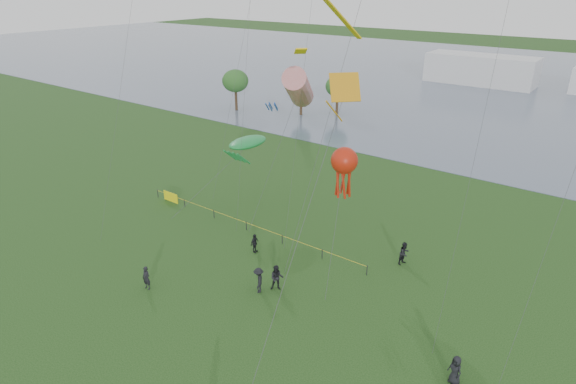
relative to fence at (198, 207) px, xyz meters
The scene contains 15 objects.
ground_plane 21.53m from the fence, 46.38° to the right, with size 400.00×400.00×0.00m, color #163510.
lake 85.72m from the fence, 80.03° to the left, with size 400.00×120.00×0.08m, color slate.
pavilion_left 79.51m from the fence, 87.95° to the left, with size 22.00×8.00×6.00m, color silver.
trees 38.93m from the fence, 114.63° to the left, with size 19.16×12.42×6.86m.
fence is the anchor object (origin of this frame).
spectator_a 14.83m from the fence, 21.67° to the right, with size 0.95×0.74×1.96m, color black.
spectator_b 14.44m from the fence, 26.57° to the right, with size 1.25×0.72×1.93m, color black.
spectator_c 9.46m from the fence, 14.90° to the right, with size 0.95×0.40×1.63m, color black.
spectator_d 27.80m from the fence, 13.73° to the right, with size 0.87×0.57×1.79m, color black.
spectator_f 12.58m from the fence, 60.53° to the right, with size 0.65×0.43×1.79m, color black.
spectator_g 19.93m from the fence, ahead, with size 0.91×0.71×1.88m, color black.
kite_windsock 15.31m from the fence, 23.15° to the left, with size 4.41×6.62×14.39m.
kite_creature 7.79m from the fence, 55.37° to the left, with size 5.15×8.96×6.92m.
kite_octopus 16.76m from the fence, ahead, with size 3.34×6.88×9.14m.
kite_delta 26.12m from the fence, 23.10° to the right, with size 2.20×12.78×16.36m.
Camera 1 is at (16.73, -12.64, 20.45)m, focal length 30.00 mm.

